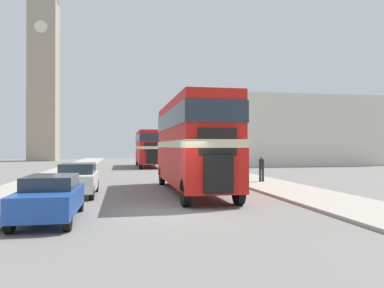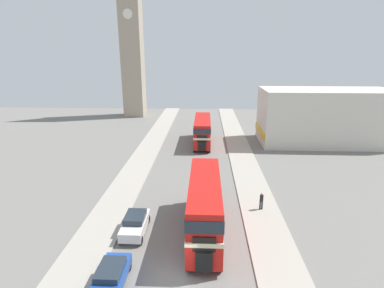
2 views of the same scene
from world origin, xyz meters
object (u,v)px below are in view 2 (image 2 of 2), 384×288
Objects in this scene: car_parked_near at (110,277)px; bus_distant at (202,129)px; double_decker_bus at (205,203)px; pedestrian_walking at (261,200)px; church_tower at (131,25)px; car_parked_mid at (135,223)px.

bus_distant is at bearing 80.32° from car_parked_near.
double_decker_bus is 6.49× the size of pedestrian_walking.
car_parked_near is (-5.67, -6.12, -1.93)m from double_decker_bus.
church_tower is at bearing 125.75° from bus_distant.
car_parked_mid is at bearing -101.59° from bus_distant.
pedestrian_walking is (10.64, 3.95, 0.25)m from car_parked_mid.
double_decker_bus is 6.57m from pedestrian_walking.
car_parked_mid is (-5.04, -24.58, -1.63)m from bus_distant.
church_tower is (-15.49, 21.52, 16.98)m from bus_distant.
pedestrian_walking is (10.80, 9.87, 0.30)m from car_parked_near.
pedestrian_walking is at bearing 36.15° from double_decker_bus.
bus_distant is (-0.46, 24.38, -0.25)m from double_decker_bus.
double_decker_bus reaches higher than bus_distant.
double_decker_bus reaches higher than pedestrian_walking.
church_tower is at bearing 109.17° from double_decker_bus.
car_parked_near is (-5.20, -30.50, -1.68)m from bus_distant.
pedestrian_walking is at bearing -63.41° from church_tower.
pedestrian_walking is at bearing 20.37° from car_parked_mid.
car_parked_near is 2.55× the size of pedestrian_walking.
car_parked_mid is at bearing -177.92° from double_decker_bus.
church_tower is (-21.09, 42.14, 18.36)m from pedestrian_walking.
pedestrian_walking is (5.14, 3.75, -1.63)m from double_decker_bus.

